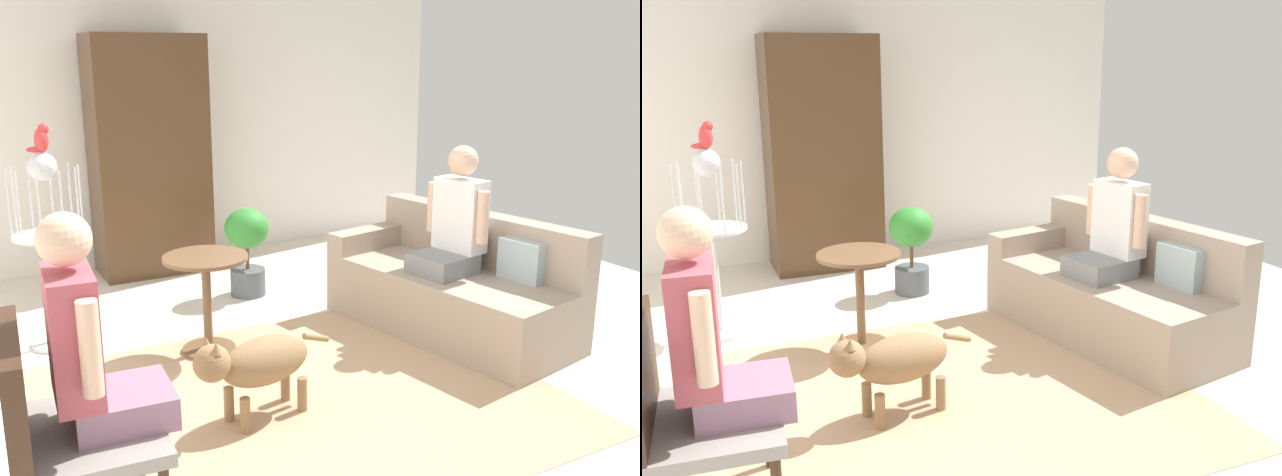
% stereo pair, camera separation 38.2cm
% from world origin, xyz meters
% --- Properties ---
extents(ground_plane, '(7.86, 7.86, 0.00)m').
position_xyz_m(ground_plane, '(0.00, 0.00, 0.00)').
color(ground_plane, beige).
extents(back_wall, '(6.53, 0.12, 2.85)m').
position_xyz_m(back_wall, '(0.00, 3.33, 1.42)').
color(back_wall, silver).
rests_on(back_wall, ground).
extents(area_rug, '(2.81, 2.40, 0.01)m').
position_xyz_m(area_rug, '(0.09, -0.01, 0.00)').
color(area_rug, tan).
rests_on(area_rug, ground).
extents(couch, '(1.12, 1.91, 0.83)m').
position_xyz_m(couch, '(1.55, 0.46, 0.31)').
color(couch, gray).
rests_on(couch, ground).
extents(armchair, '(0.64, 0.73, 0.92)m').
position_xyz_m(armchair, '(-1.34, -0.59, 0.55)').
color(armchair, '#382316').
rests_on(armchair, ground).
extents(person_on_couch, '(0.51, 0.52, 0.88)m').
position_xyz_m(person_on_couch, '(1.52, 0.44, 0.81)').
color(person_on_couch, slate).
extents(person_on_armchair, '(0.49, 0.52, 0.91)m').
position_xyz_m(person_on_armchair, '(-1.19, -0.60, 0.83)').
color(person_on_armchair, gray).
extents(round_end_table, '(0.56, 0.56, 0.67)m').
position_xyz_m(round_end_table, '(-0.15, 0.92, 0.43)').
color(round_end_table, brown).
rests_on(round_end_table, ground).
extents(dog, '(0.87, 0.36, 0.54)m').
position_xyz_m(dog, '(-0.23, -0.08, 0.34)').
color(dog, olive).
rests_on(dog, ground).
extents(bird_cage_stand, '(0.47, 0.47, 1.33)m').
position_xyz_m(bird_cage_stand, '(-1.02, 1.53, 0.76)').
color(bird_cage_stand, silver).
rests_on(bird_cage_stand, ground).
extents(parrot, '(0.17, 0.10, 0.19)m').
position_xyz_m(parrot, '(-1.01, 1.53, 1.42)').
color(parrot, red).
rests_on(parrot, bird_cage_stand).
extents(potted_plant, '(0.36, 0.36, 0.73)m').
position_xyz_m(potted_plant, '(0.54, 1.87, 0.43)').
color(potted_plant, '#4C5156').
rests_on(potted_plant, ground).
extents(armoire_cabinet, '(0.98, 0.56, 2.11)m').
position_xyz_m(armoire_cabinet, '(0.06, 2.92, 1.06)').
color(armoire_cabinet, '#4C331E').
rests_on(armoire_cabinet, ground).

